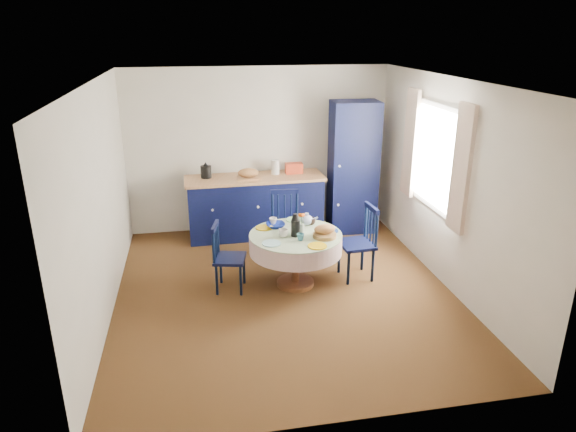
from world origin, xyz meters
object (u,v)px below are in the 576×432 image
dining_table (296,243)px  mug_a (283,233)px  chair_far (286,225)px  pantry_cabinet (353,168)px  mug_b (301,237)px  chair_left (227,257)px  cobalt_bowl (276,225)px  chair_right (360,242)px  mug_d (273,221)px  mug_c (311,221)px  kitchen_counter (255,205)px

dining_table → mug_a: bearing=-163.3°
chair_far → pantry_cabinet: bearing=40.4°
dining_table → mug_b: bearing=-87.6°
mug_a → mug_b: bearing=-39.4°
chair_left → cobalt_bowl: (0.63, 0.22, 0.28)m
cobalt_bowl → chair_right: bearing=-10.3°
pantry_cabinet → mug_d: bearing=-134.3°
mug_c → mug_d: bearing=170.4°
mug_b → mug_d: 0.61m
pantry_cabinet → dining_table: size_ratio=1.75×
mug_c → mug_d: 0.48m
chair_far → mug_d: size_ratio=9.63×
dining_table → chair_far: size_ratio=1.22×
kitchen_counter → mug_b: 1.98m
mug_b → mug_c: size_ratio=0.79×
mug_b → cobalt_bowl: mug_b is taller
dining_table → mug_c: 0.41m
pantry_cabinet → cobalt_bowl: size_ratio=8.55×
pantry_cabinet → chair_far: (-1.21, -0.85, -0.53)m
chair_far → chair_right: 1.12m
mug_d → chair_right: bearing=-15.4°
mug_b → cobalt_bowl: bearing=116.0°
kitchen_counter → chair_right: kitchen_counter is taller
mug_b → mug_c: 0.53m
chair_left → cobalt_bowl: chair_left is taller
dining_table → mug_c: (0.24, 0.28, 0.16)m
mug_c → cobalt_bowl: mug_c is taller
mug_c → chair_left: bearing=-167.6°
dining_table → mug_b: size_ratio=12.72×
kitchen_counter → dining_table: bearing=-81.7°
mug_a → kitchen_counter: bearing=93.8°
chair_left → chair_far: size_ratio=0.90×
dining_table → cobalt_bowl: bearing=129.5°
chair_far → mug_d: bearing=-112.0°
mug_b → kitchen_counter: bearing=98.8°
kitchen_counter → mug_c: (0.53, -1.46, 0.25)m
pantry_cabinet → chair_right: bearing=-100.5°
chair_left → mug_a: chair_left is taller
kitchen_counter → chair_far: (0.31, -0.90, 0.00)m
chair_left → mug_a: size_ratio=7.14×
pantry_cabinet → mug_a: size_ratio=16.92×
pantry_cabinet → chair_left: size_ratio=2.37×
chair_right → mug_a: (-1.00, -0.12, 0.24)m
chair_right → pantry_cabinet: bearing=162.4°
chair_far → mug_b: chair_far is taller
chair_right → mug_d: size_ratio=9.73×
dining_table → mug_c: bearing=49.2°
pantry_cabinet → cobalt_bowl: bearing=-131.9°
kitchen_counter → mug_a: bearing=-87.3°
chair_far → cobalt_bowl: bearing=-106.4°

